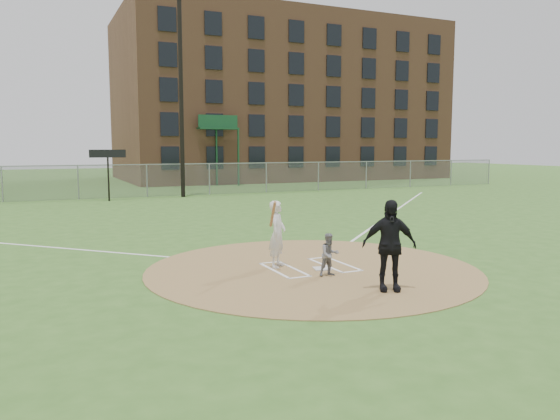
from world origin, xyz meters
name	(u,v)px	position (x,y,z in m)	size (l,w,h in m)	color
ground	(312,269)	(0.00, 0.00, 0.00)	(140.00, 140.00, 0.00)	#356221
dirt_circle	(312,269)	(0.00, 0.00, 0.01)	(8.40, 8.40, 0.02)	#9A7A48
home_plate	(322,269)	(0.18, -0.18, 0.03)	(0.40, 0.40, 0.03)	silver
foul_line_first	(393,212)	(9.00, 9.00, 0.01)	(0.10, 24.00, 0.01)	white
catcher	(330,255)	(0.00, -0.88, 0.53)	(0.50, 0.39, 1.03)	slate
umpire	(389,245)	(0.50, -2.56, 1.00)	(1.15, 0.48, 1.97)	black
batters_boxes	(310,267)	(0.00, 0.15, 0.03)	(2.08, 1.88, 0.01)	white
batter_at_plate	(277,234)	(-0.75, 0.50, 0.88)	(0.76, 1.07, 1.78)	silver
outfield_fence	(147,180)	(0.00, 22.00, 1.02)	(56.08, 0.08, 2.03)	slate
brick_warehouse	(278,102)	(16.00, 37.96, 7.50)	(30.00, 17.17, 15.00)	brown
light_pole	(181,88)	(2.00, 21.00, 6.61)	(1.20, 0.30, 12.22)	black
scoreboard_sign	(108,159)	(-2.50, 20.20, 2.39)	(2.00, 0.10, 2.93)	black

